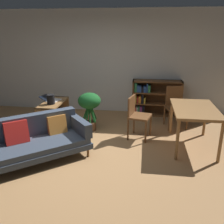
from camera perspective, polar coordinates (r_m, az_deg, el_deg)
name	(u,v)px	position (r m, az deg, el deg)	size (l,w,h in m)	color
ground_plane	(86,155)	(4.56, -6.15, -9.92)	(8.16, 8.16, 0.00)	#A87A4C
back_wall_panel	(108,62)	(6.71, -0.99, 11.54)	(6.80, 0.10, 2.70)	silver
fabric_couch	(30,140)	(4.46, -18.56, -6.20)	(2.01, 1.87, 0.74)	brown
media_console	(54,114)	(5.91, -13.40, -0.52)	(0.43, 1.05, 0.59)	olive
open_laptop	(51,99)	(5.96, -13.99, 2.88)	(0.50, 0.43, 0.11)	silver
desk_speaker	(51,99)	(5.64, -14.09, 2.88)	(0.17, 0.17, 0.22)	black
potted_floor_plant	(89,105)	(5.44, -5.29, 1.68)	(0.50, 0.50, 0.86)	brown
dining_table	(195,112)	(4.85, 18.70, -0.04)	(0.81, 1.28, 0.79)	olive
dining_chair_near	(175,104)	(5.85, 14.55, 1.71)	(0.53, 0.51, 0.94)	brown
dining_chair_far	(137,114)	(5.08, 5.81, -0.50)	(0.51, 0.53, 0.89)	brown
bookshelf	(153,98)	(6.60, 9.47, 3.34)	(1.28, 0.35, 0.93)	brown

